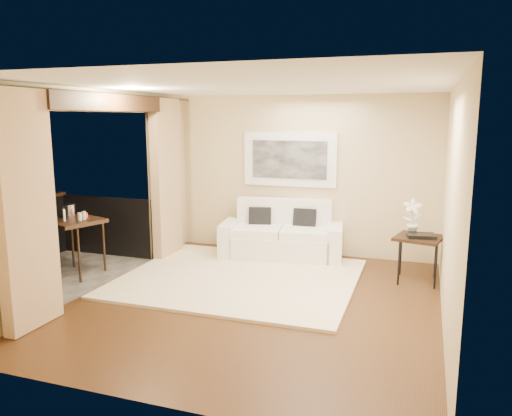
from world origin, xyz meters
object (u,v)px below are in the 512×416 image
at_px(side_table, 419,240).
at_px(orchid, 412,216).
at_px(bistro_table, 74,225).
at_px(balcony_chair_far, 29,237).
at_px(sofa, 282,237).
at_px(ice_bucket, 69,211).

distance_m(side_table, orchid, 0.35).
xyz_separation_m(bistro_table, balcony_chair_far, (-0.59, -0.28, -0.16)).
height_order(sofa, ice_bucket, ice_bucket).
bearing_deg(orchid, side_table, -48.80).
height_order(orchid, balcony_chair_far, orchid).
relative_size(side_table, orchid, 1.42).
bearing_deg(side_table, ice_bucket, -166.25).
xyz_separation_m(orchid, bistro_table, (-4.73, -1.44, -0.16)).
relative_size(side_table, ice_bucket, 3.67).
height_order(side_table, bistro_table, bistro_table).
height_order(orchid, ice_bucket, orchid).
distance_m(side_table, balcony_chair_far, 5.65).
bearing_deg(orchid, bistro_table, -163.09).
bearing_deg(balcony_chair_far, ice_bucket, -146.56).
xyz_separation_m(sofa, side_table, (2.19, -0.60, 0.27)).
bearing_deg(bistro_table, sofa, 35.87).
height_order(side_table, orchid, orchid).
bearing_deg(bistro_table, side_table, 15.24).
bearing_deg(bistro_table, balcony_chair_far, -154.86).
xyz_separation_m(sofa, orchid, (2.08, -0.48, 0.58)).
height_order(orchid, bistro_table, orchid).
bearing_deg(ice_bucket, bistro_table, -33.27).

